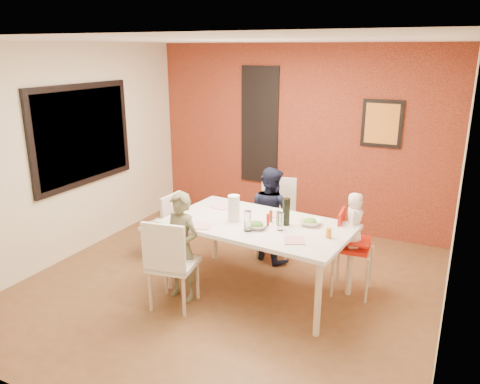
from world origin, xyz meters
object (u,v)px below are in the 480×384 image
at_px(chair_near, 169,260).
at_px(high_chair, 350,244).
at_px(chair_left, 165,222).
at_px(child_near, 181,247).
at_px(toddler, 354,220).
at_px(chair_far, 277,212).
at_px(child_far, 270,214).
at_px(dining_table, 259,229).
at_px(wine_bottle, 286,212).
at_px(paper_towel_roll, 234,208).

height_order(chair_near, high_chair, chair_near).
height_order(chair_left, child_near, child_near).
relative_size(high_chair, toddler, 1.57).
distance_m(chair_far, toddler, 1.35).
bearing_deg(child_far, dining_table, 125.25).
bearing_deg(chair_far, high_chair, -39.45).
xyz_separation_m(dining_table, chair_left, (-1.43, 0.28, -0.25)).
distance_m(chair_near, high_chair, 1.96).
bearing_deg(wine_bottle, chair_left, 173.32).
xyz_separation_m(high_chair, paper_towel_roll, (-1.17, -0.49, 0.39)).
bearing_deg(chair_near, toddler, -152.70).
bearing_deg(chair_far, child_far, -95.94).
height_order(high_chair, child_far, child_far).
bearing_deg(child_near, high_chair, 37.67).
relative_size(child_far, toddler, 2.03).
xyz_separation_m(chair_far, toddler, (1.15, -0.65, 0.30)).
relative_size(chair_near, wine_bottle, 3.36).
relative_size(dining_table, wine_bottle, 6.97).
height_order(dining_table, child_far, child_far).
bearing_deg(dining_table, child_near, -144.00).
bearing_deg(high_chair, chair_far, 55.09).
bearing_deg(chair_near, child_far, -115.41).
relative_size(chair_left, child_near, 0.73).
relative_size(high_chair, paper_towel_roll, 3.28).
height_order(chair_far, high_chair, chair_far).
relative_size(chair_near, child_far, 0.81).
bearing_deg(wine_bottle, chair_far, 116.50).
xyz_separation_m(chair_near, wine_bottle, (0.95, 0.82, 0.41)).
distance_m(chair_left, toddler, 2.39).
distance_m(child_far, toddler, 1.23).
relative_size(chair_far, high_chair, 1.06).
distance_m(child_near, wine_bottle, 1.18).
distance_m(toddler, wine_bottle, 0.75).
bearing_deg(dining_table, paper_towel_roll, -168.45).
height_order(toddler, wine_bottle, toddler).
relative_size(child_near, toddler, 1.98).
xyz_separation_m(chair_near, toddler, (1.59, 1.18, 0.31)).
height_order(chair_far, paper_towel_roll, paper_towel_roll).
relative_size(child_far, wine_bottle, 4.15).
xyz_separation_m(chair_far, chair_left, (-1.20, -0.81, -0.07)).
bearing_deg(child_far, wine_bottle, 144.16).
bearing_deg(child_far, chair_near, 95.37).
relative_size(chair_far, paper_towel_roll, 3.48).
bearing_deg(chair_left, chair_far, 126.03).
relative_size(dining_table, child_near, 1.72).
relative_size(chair_far, toddler, 1.66).
xyz_separation_m(chair_left, wine_bottle, (1.71, -0.20, 0.47)).
bearing_deg(chair_left, child_near, 46.11).
xyz_separation_m(child_near, wine_bottle, (0.96, 0.57, 0.37)).
height_order(child_far, paper_towel_roll, child_far).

